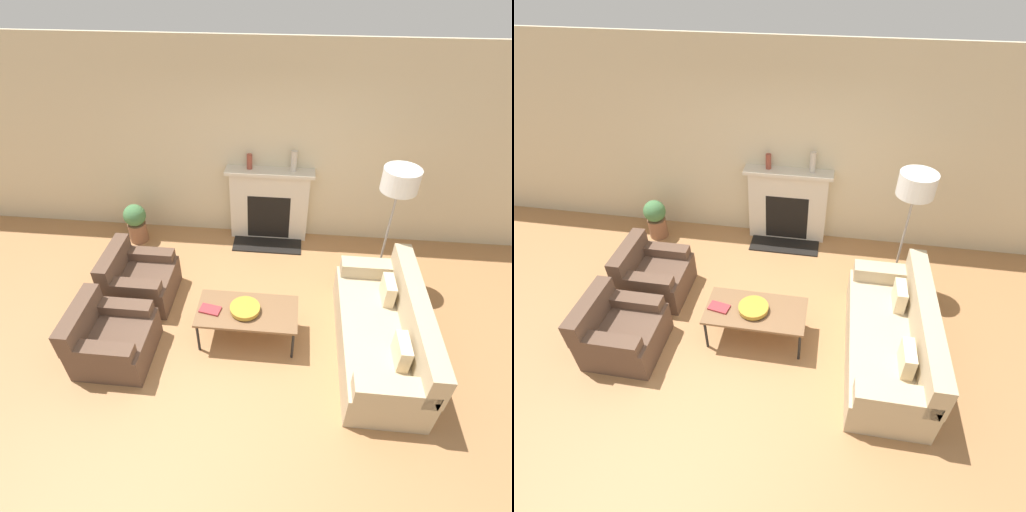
% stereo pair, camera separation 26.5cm
% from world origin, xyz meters
% --- Properties ---
extents(ground_plane, '(18.00, 18.00, 0.00)m').
position_xyz_m(ground_plane, '(0.00, 0.00, 0.00)').
color(ground_plane, '#A87547').
extents(wall_back, '(18.00, 0.06, 2.90)m').
position_xyz_m(wall_back, '(0.00, 2.61, 1.45)').
color(wall_back, beige).
rests_on(wall_back, ground_plane).
extents(fireplace, '(1.31, 0.59, 1.18)m').
position_xyz_m(fireplace, '(0.06, 2.46, 0.57)').
color(fireplace, beige).
rests_on(fireplace, ground_plane).
extents(couch, '(0.86, 1.97, 0.88)m').
position_xyz_m(couch, '(1.52, 0.28, 0.32)').
color(couch, tan).
rests_on(couch, ground_plane).
extents(armchair_near, '(0.82, 0.81, 0.74)m').
position_xyz_m(armchair_near, '(-1.55, -0.08, 0.28)').
color(armchair_near, brown).
rests_on(armchair_near, ground_plane).
extents(armchair_far, '(0.82, 0.81, 0.74)m').
position_xyz_m(armchair_far, '(-1.55, 0.91, 0.28)').
color(armchair_far, brown).
rests_on(armchair_far, ground_plane).
extents(coffee_table, '(1.17, 0.59, 0.46)m').
position_xyz_m(coffee_table, '(-0.04, 0.35, 0.43)').
color(coffee_table, brown).
rests_on(coffee_table, ground_plane).
extents(bowl, '(0.35, 0.35, 0.07)m').
position_xyz_m(bowl, '(-0.06, 0.34, 0.50)').
color(bowl, '#BC8E2D').
rests_on(bowl, coffee_table).
extents(book, '(0.26, 0.18, 0.02)m').
position_xyz_m(book, '(-0.47, 0.31, 0.47)').
color(book, '#9E2D33').
rests_on(book, coffee_table).
extents(floor_lamp, '(0.44, 0.44, 1.75)m').
position_xyz_m(floor_lamp, '(1.65, 1.53, 1.49)').
color(floor_lamp, gray).
rests_on(floor_lamp, ground_plane).
extents(mantel_vase_left, '(0.08, 0.08, 0.22)m').
position_xyz_m(mantel_vase_left, '(-0.24, 2.48, 1.29)').
color(mantel_vase_left, brown).
rests_on(mantel_vase_left, fireplace).
extents(mantel_vase_center_left, '(0.09, 0.09, 0.30)m').
position_xyz_m(mantel_vase_center_left, '(0.39, 2.48, 1.33)').
color(mantel_vase_center_left, beige).
rests_on(mantel_vase_center_left, fireplace).
extents(potted_plant, '(0.34, 0.34, 0.64)m').
position_xyz_m(potted_plant, '(-2.00, 2.14, 0.35)').
color(potted_plant, brown).
rests_on(potted_plant, ground_plane).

